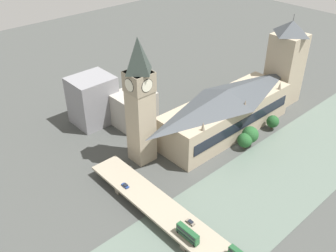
{
  "coord_description": "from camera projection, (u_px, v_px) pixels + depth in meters",
  "views": [
    {
      "loc": [
        -103.12,
        148.46,
        127.26
      ],
      "look_at": [
        21.59,
        34.93,
        19.44
      ],
      "focal_mm": 40.0,
      "sensor_mm": 36.0,
      "label": 1
    }
  ],
  "objects": [
    {
      "name": "ground_plane",
      "position": [
        237.0,
        147.0,
        217.0
      ],
      "size": [
        600.0,
        600.0,
        0.0
      ],
      "primitive_type": "plane",
      "color": "#424442"
    },
    {
      "name": "river_water",
      "position": [
        284.0,
        172.0,
        197.57
      ],
      "size": [
        50.11,
        360.0,
        0.3
      ],
      "primitive_type": "cube",
      "color": "slate",
      "rests_on": "ground_plane"
    },
    {
      "name": "parliament_hall",
      "position": [
        227.0,
        111.0,
        224.17
      ],
      "size": [
        27.56,
        91.02,
        28.7
      ],
      "color": "tan",
      "rests_on": "ground_plane"
    },
    {
      "name": "clock_tower",
      "position": [
        140.0,
        100.0,
        188.37
      ],
      "size": [
        12.69,
        12.69,
        69.73
      ],
      "color": "tan",
      "rests_on": "ground_plane"
    },
    {
      "name": "victoria_tower",
      "position": [
        286.0,
        63.0,
        250.19
      ],
      "size": [
        19.33,
        19.33,
        60.63
      ],
      "color": "tan",
      "rests_on": "ground_plane"
    },
    {
      "name": "road_bridge",
      "position": [
        193.0,
        235.0,
        156.42
      ],
      "size": [
        132.22,
        15.01,
        5.48
      ],
      "color": "gray",
      "rests_on": "ground_plane"
    },
    {
      "name": "double_decker_bus_mid",
      "position": [
        188.0,
        233.0,
        152.34
      ],
      "size": [
        11.37,
        2.52,
        5.09
      ],
      "color": "#235B33",
      "rests_on": "road_bridge"
    },
    {
      "name": "car_northbound_lead",
      "position": [
        190.0,
        222.0,
        160.34
      ],
      "size": [
        4.32,
        1.84,
        1.26
      ],
      "color": "slate",
      "rests_on": "road_bridge"
    },
    {
      "name": "car_northbound_tail",
      "position": [
        125.0,
        185.0,
        179.98
      ],
      "size": [
        4.16,
        1.87,
        1.39
      ],
      "color": "navy",
      "rests_on": "road_bridge"
    },
    {
      "name": "city_block_west",
      "position": [
        93.0,
        100.0,
        233.31
      ],
      "size": [
        22.25,
        25.49,
        30.51
      ],
      "color": "gray",
      "rests_on": "ground_plane"
    },
    {
      "name": "city_block_center",
      "position": [
        133.0,
        108.0,
        233.98
      ],
      "size": [
        20.53,
        24.46,
        21.11
      ],
      "color": "#A39E93",
      "rests_on": "ground_plane"
    },
    {
      "name": "tree_embankment_near",
      "position": [
        245.0,
        140.0,
        212.94
      ],
      "size": [
        8.6,
        8.6,
        10.05
      ],
      "color": "brown",
      "rests_on": "ground_plane"
    },
    {
      "name": "tree_embankment_mid",
      "position": [
        273.0,
        122.0,
        230.32
      ],
      "size": [
        7.73,
        7.73,
        9.41
      ],
      "color": "brown",
      "rests_on": "ground_plane"
    },
    {
      "name": "tree_embankment_far",
      "position": [
        250.0,
        135.0,
        214.68
      ],
      "size": [
        9.66,
        9.66,
        12.32
      ],
      "color": "brown",
      "rests_on": "ground_plane"
    }
  ]
}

